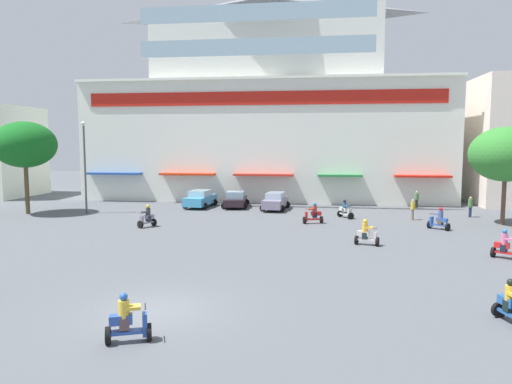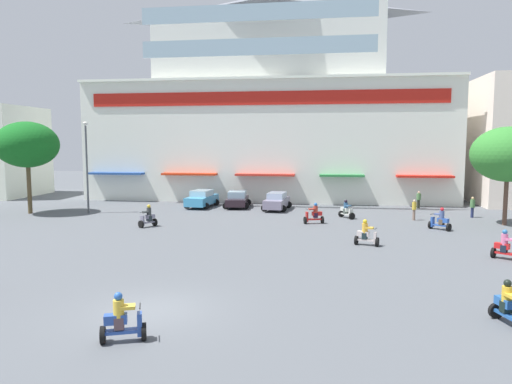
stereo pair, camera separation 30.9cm
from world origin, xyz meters
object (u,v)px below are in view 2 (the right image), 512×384
at_px(plaza_tree_0, 27,145).
at_px(parked_car_2, 277,201).
at_px(pedestrian_0, 414,208).
at_px(streetlamp_near, 87,161).
at_px(scooter_rider_5, 346,211).
at_px(scooter_rider_6, 508,306).
at_px(scooter_rider_2, 148,218).
at_px(scooter_rider_3, 122,321).
at_px(scooter_rider_1, 440,221).
at_px(scooter_rider_4, 314,215).
at_px(scooter_rider_7, 506,247).
at_px(pedestrian_2, 472,206).
at_px(scooter_rider_0, 366,235).
at_px(parked_car_0, 202,199).
at_px(parked_car_1, 237,199).
at_px(pedestrian_1, 419,199).
at_px(plaza_tree_1, 508,154).

height_order(plaza_tree_0, parked_car_2, plaza_tree_0).
distance_m(pedestrian_0, streetlamp_near, 26.61).
distance_m(scooter_rider_5, scooter_rider_6, 21.90).
relative_size(parked_car_2, scooter_rider_2, 2.89).
bearing_deg(scooter_rider_3, scooter_rider_1, 56.06).
xyz_separation_m(scooter_rider_4, scooter_rider_7, (9.85, -9.42, -0.02)).
bearing_deg(pedestrian_2, scooter_rider_0, -128.16).
distance_m(plaza_tree_0, pedestrian_0, 31.49).
bearing_deg(pedestrian_0, parked_car_0, 164.71).
height_order(scooter_rider_2, scooter_rider_3, scooter_rider_2).
relative_size(plaza_tree_0, scooter_rider_3, 5.01).
height_order(parked_car_1, scooter_rider_3, scooter_rider_3).
distance_m(parked_car_1, scooter_rider_5, 10.81).
height_order(plaza_tree_0, scooter_rider_4, plaza_tree_0).
relative_size(scooter_rider_0, scooter_rider_5, 1.00).
bearing_deg(scooter_rider_7, scooter_rider_5, 121.09).
distance_m(plaza_tree_0, pedestrian_1, 33.99).
bearing_deg(pedestrian_0, parked_car_2, 159.17).
xyz_separation_m(scooter_rider_2, streetlamp_near, (-7.36, 5.54, 3.74)).
relative_size(scooter_rider_1, scooter_rider_5, 1.02).
bearing_deg(scooter_rider_2, plaza_tree_1, 9.79).
bearing_deg(scooter_rider_6, scooter_rider_2, 139.40).
xyz_separation_m(parked_car_0, streetlamp_near, (-8.49, -4.96, 3.60)).
relative_size(scooter_rider_2, streetlamp_near, 0.21).
bearing_deg(parked_car_2, scooter_rider_1, -34.08).
distance_m(plaza_tree_1, parked_car_2, 18.31).
bearing_deg(scooter_rider_3, parked_car_1, 93.88).
bearing_deg(scooter_rider_5, scooter_rider_4, -130.42).
relative_size(scooter_rider_5, scooter_rider_7, 0.99).
bearing_deg(scooter_rider_3, scooter_rider_4, 76.59).
bearing_deg(plaza_tree_1, streetlamp_near, 177.86).
height_order(pedestrian_0, pedestrian_2, pedestrian_2).
relative_size(scooter_rider_6, pedestrian_0, 0.93).
height_order(plaza_tree_0, pedestrian_2, plaza_tree_0).
bearing_deg(scooter_rider_3, parked_car_2, 86.48).
xyz_separation_m(parked_car_2, pedestrian_0, (10.91, -4.15, 0.14)).
xyz_separation_m(plaza_tree_1, scooter_rider_0, (-10.39, -8.33, -4.45)).
bearing_deg(scooter_rider_4, scooter_rider_7, -43.70).
height_order(scooter_rider_2, scooter_rider_6, scooter_rider_2).
relative_size(scooter_rider_2, scooter_rider_3, 1.03).
bearing_deg(scooter_rider_5, streetlamp_near, -179.05).
xyz_separation_m(scooter_rider_0, scooter_rider_3, (-8.30, -14.62, 0.01)).
bearing_deg(plaza_tree_1, scooter_rider_6, -109.02).
distance_m(parked_car_0, scooter_rider_7, 26.37).
bearing_deg(scooter_rider_5, scooter_rider_1, -34.70).
height_order(scooter_rider_0, streetlamp_near, streetlamp_near).
height_order(parked_car_0, scooter_rider_3, parked_car_0).
bearing_deg(scooter_rider_2, parked_car_1, 68.07).
bearing_deg(streetlamp_near, plaza_tree_0, -169.27).
bearing_deg(plaza_tree_1, parked_car_0, 165.53).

